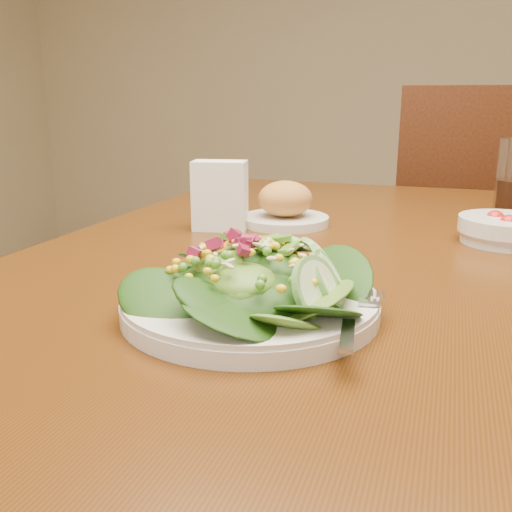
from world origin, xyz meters
name	(u,v)px	position (x,y,z in m)	size (l,w,h in m)	color
dining_table	(326,305)	(0.00, 0.00, 0.65)	(0.90, 1.40, 0.75)	#46230B
chair_far	(464,239)	(0.24, 1.05, 0.54)	(0.49, 0.50, 1.01)	#411A09
salad_plate	(259,288)	(-0.01, -0.32, 0.78)	(0.29, 0.28, 0.08)	silver
bread_plate	(285,207)	(-0.11, 0.13, 0.78)	(0.16, 0.16, 0.08)	silver
tomato_bowl	(507,229)	(0.27, 0.11, 0.77)	(0.15, 0.15, 0.05)	silver
napkin_holder	(220,194)	(-0.21, 0.06, 0.82)	(0.10, 0.07, 0.12)	white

